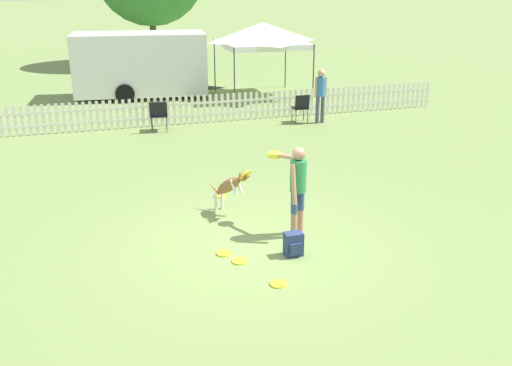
{
  "coord_description": "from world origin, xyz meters",
  "views": [
    {
      "loc": [
        -2.56,
        -8.38,
        4.24
      ],
      "look_at": [
        0.29,
        0.83,
        0.76
      ],
      "focal_mm": 40.0,
      "sensor_mm": 36.0,
      "label": 1
    }
  ],
  "objects_px": {
    "leaping_dog": "(230,185)",
    "frisbee_far_scatter": "(224,253)",
    "frisbee_near_dog": "(220,196)",
    "backpack_on_grass": "(294,244)",
    "equipment_trailer": "(140,64)",
    "handler_person": "(296,180)",
    "folding_chair_blue_left": "(301,106)",
    "frisbee_near_handler": "(240,261)",
    "frisbee_midfield": "(278,284)",
    "spectator_standing": "(321,91)",
    "folding_chair_center": "(159,113)",
    "canopy_tent_main": "(262,35)"
  },
  "relations": [
    {
      "from": "leaping_dog",
      "to": "frisbee_far_scatter",
      "type": "xyz_separation_m",
      "value": [
        -0.54,
        -1.59,
        -0.57
      ]
    },
    {
      "from": "leaping_dog",
      "to": "frisbee_near_handler",
      "type": "distance_m",
      "value": 2.04
    },
    {
      "from": "canopy_tent_main",
      "to": "leaping_dog",
      "type": "bearing_deg",
      "value": -110.7
    },
    {
      "from": "backpack_on_grass",
      "to": "folding_chair_center",
      "type": "distance_m",
      "value": 8.62
    },
    {
      "from": "handler_person",
      "to": "equipment_trailer",
      "type": "xyz_separation_m",
      "value": [
        -1.12,
        13.21,
        0.24
      ]
    },
    {
      "from": "handler_person",
      "to": "canopy_tent_main",
      "type": "bearing_deg",
      "value": 40.45
    },
    {
      "from": "frisbee_midfield",
      "to": "folding_chair_center",
      "type": "bearing_deg",
      "value": 92.38
    },
    {
      "from": "leaping_dog",
      "to": "folding_chair_blue_left",
      "type": "relative_size",
      "value": 1.08
    },
    {
      "from": "leaping_dog",
      "to": "frisbee_near_dog",
      "type": "relative_size",
      "value": 3.95
    },
    {
      "from": "frisbee_far_scatter",
      "to": "canopy_tent_main",
      "type": "height_order",
      "value": "canopy_tent_main"
    },
    {
      "from": "canopy_tent_main",
      "to": "backpack_on_grass",
      "type": "bearing_deg",
      "value": -105.56
    },
    {
      "from": "handler_person",
      "to": "frisbee_near_handler",
      "type": "relative_size",
      "value": 6.49
    },
    {
      "from": "frisbee_near_handler",
      "to": "frisbee_midfield",
      "type": "height_order",
      "value": "same"
    },
    {
      "from": "handler_person",
      "to": "equipment_trailer",
      "type": "relative_size",
      "value": 0.28
    },
    {
      "from": "handler_person",
      "to": "folding_chair_blue_left",
      "type": "relative_size",
      "value": 1.78
    },
    {
      "from": "frisbee_far_scatter",
      "to": "spectator_standing",
      "type": "xyz_separation_m",
      "value": [
        5.03,
        7.79,
        0.99
      ]
    },
    {
      "from": "frisbee_near_dog",
      "to": "spectator_standing",
      "type": "distance_m",
      "value": 6.96
    },
    {
      "from": "frisbee_far_scatter",
      "to": "equipment_trailer",
      "type": "height_order",
      "value": "equipment_trailer"
    },
    {
      "from": "frisbee_midfield",
      "to": "spectator_standing",
      "type": "distance_m",
      "value": 10.1
    },
    {
      "from": "frisbee_far_scatter",
      "to": "handler_person",
      "type": "bearing_deg",
      "value": 15.34
    },
    {
      "from": "handler_person",
      "to": "frisbee_near_dog",
      "type": "xyz_separation_m",
      "value": [
        -0.83,
        2.18,
        -0.99
      ]
    },
    {
      "from": "folding_chair_blue_left",
      "to": "folding_chair_center",
      "type": "relative_size",
      "value": 0.99
    },
    {
      "from": "backpack_on_grass",
      "to": "spectator_standing",
      "type": "bearing_deg",
      "value": 64.12
    },
    {
      "from": "backpack_on_grass",
      "to": "canopy_tent_main",
      "type": "height_order",
      "value": "canopy_tent_main"
    },
    {
      "from": "equipment_trailer",
      "to": "spectator_standing",
      "type": "bearing_deg",
      "value": -43.73
    },
    {
      "from": "frisbee_far_scatter",
      "to": "folding_chair_blue_left",
      "type": "distance_m",
      "value": 9.12
    },
    {
      "from": "frisbee_midfield",
      "to": "frisbee_far_scatter",
      "type": "xyz_separation_m",
      "value": [
        -0.52,
        1.19,
        0.0
      ]
    },
    {
      "from": "frisbee_near_handler",
      "to": "folding_chair_blue_left",
      "type": "relative_size",
      "value": 0.27
    },
    {
      "from": "spectator_standing",
      "to": "folding_chair_center",
      "type": "bearing_deg",
      "value": -10.02
    },
    {
      "from": "leaping_dog",
      "to": "backpack_on_grass",
      "type": "xyz_separation_m",
      "value": [
        0.53,
        -1.97,
        -0.39
      ]
    },
    {
      "from": "leaping_dog",
      "to": "equipment_trailer",
      "type": "relative_size",
      "value": 0.17
    },
    {
      "from": "folding_chair_blue_left",
      "to": "frisbee_far_scatter",
      "type": "bearing_deg",
      "value": 63.04
    },
    {
      "from": "backpack_on_grass",
      "to": "canopy_tent_main",
      "type": "bearing_deg",
      "value": 74.44
    },
    {
      "from": "handler_person",
      "to": "frisbee_far_scatter",
      "type": "relative_size",
      "value": 6.49
    },
    {
      "from": "spectator_standing",
      "to": "equipment_trailer",
      "type": "xyz_separation_m",
      "value": [
        -4.77,
        5.8,
        0.25
      ]
    },
    {
      "from": "canopy_tent_main",
      "to": "equipment_trailer",
      "type": "distance_m",
      "value": 4.64
    },
    {
      "from": "handler_person",
      "to": "spectator_standing",
      "type": "height_order",
      "value": "spectator_standing"
    },
    {
      "from": "frisbee_near_handler",
      "to": "folding_chair_center",
      "type": "bearing_deg",
      "value": 90.29
    },
    {
      "from": "frisbee_midfield",
      "to": "spectator_standing",
      "type": "height_order",
      "value": "spectator_standing"
    },
    {
      "from": "folding_chair_blue_left",
      "to": "spectator_standing",
      "type": "height_order",
      "value": "spectator_standing"
    },
    {
      "from": "frisbee_near_dog",
      "to": "backpack_on_grass",
      "type": "xyz_separation_m",
      "value": [
        0.51,
        -2.94,
        0.18
      ]
    },
    {
      "from": "folding_chair_blue_left",
      "to": "backpack_on_grass",
      "type": "bearing_deg",
      "value": 70.17
    },
    {
      "from": "equipment_trailer",
      "to": "frisbee_far_scatter",
      "type": "bearing_deg",
      "value": -84.27
    },
    {
      "from": "backpack_on_grass",
      "to": "equipment_trailer",
      "type": "bearing_deg",
      "value": 93.29
    },
    {
      "from": "spectator_standing",
      "to": "handler_person",
      "type": "bearing_deg",
      "value": 58.3
    },
    {
      "from": "canopy_tent_main",
      "to": "equipment_trailer",
      "type": "xyz_separation_m",
      "value": [
        -4.36,
        1.2,
        -1.02
      ]
    },
    {
      "from": "leaping_dog",
      "to": "equipment_trailer",
      "type": "xyz_separation_m",
      "value": [
        -0.28,
        12.0,
        0.66
      ]
    },
    {
      "from": "handler_person",
      "to": "frisbee_midfield",
      "type": "xyz_separation_m",
      "value": [
        -0.86,
        -1.57,
        -0.99
      ]
    },
    {
      "from": "frisbee_far_scatter",
      "to": "frisbee_near_handler",
      "type": "bearing_deg",
      "value": -62.7
    },
    {
      "from": "frisbee_near_handler",
      "to": "frisbee_near_dog",
      "type": "bearing_deg",
      "value": 82.45
    }
  ]
}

